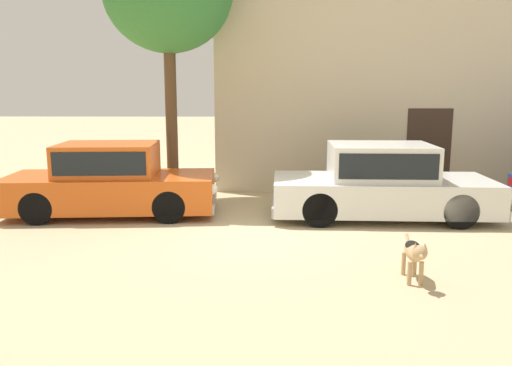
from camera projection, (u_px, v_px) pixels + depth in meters
The scene contains 5 objects.
ground_plane at pixel (254, 234), 9.23m from camera, with size 80.00×80.00×0.00m, color tan.
parked_sedan_nearest at pixel (110, 180), 10.57m from camera, with size 4.43×1.96×1.48m.
parked_sedan_second at pixel (381, 182), 10.35m from camera, with size 4.53×1.97×1.49m.
apartment_block at pixel (481, 41), 15.07m from camera, with size 15.16×5.79×7.88m.
stray_dog_spotted at pixel (414, 252), 6.89m from camera, with size 0.25×1.02×0.64m.
Camera 1 is at (0.17, -8.91, 2.56)m, focal length 36.15 mm.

